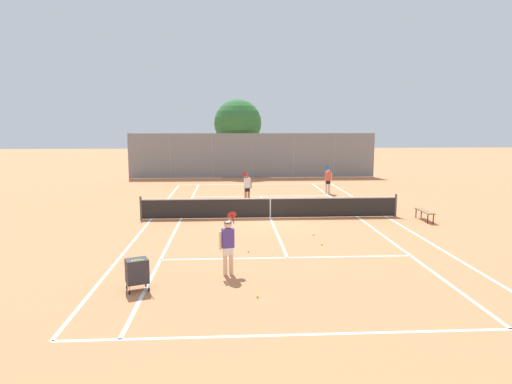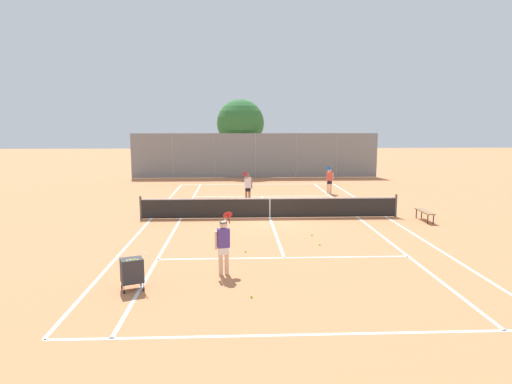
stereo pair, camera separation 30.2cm
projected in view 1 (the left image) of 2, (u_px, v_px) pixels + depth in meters
The scene contains 16 objects.
ground_plane at pixel (270, 218), 21.27m from camera, with size 120.00×120.00×0.00m, color #CC7A4C.
court_line_markings at pixel (270, 218), 21.27m from camera, with size 11.10×23.90×0.01m.
tennis_net at pixel (270, 207), 21.19m from camera, with size 12.00×0.10×1.07m.
ball_cart at pixel (137, 271), 11.96m from camera, with size 0.75×0.67×0.96m.
player_near_side at pixel (228, 244), 13.14m from camera, with size 0.53×0.84×1.77m.
player_far_left at pixel (247, 186), 25.29m from camera, with size 0.58×0.81×1.77m.
player_far_right at pixel (328, 179), 28.49m from camera, with size 0.60×0.78×1.77m.
loose_tennis_ball_0 at pixel (258, 296), 11.51m from camera, with size 0.07×0.07×0.07m, color #D1DB33.
loose_tennis_ball_1 at pixel (322, 244), 16.49m from camera, with size 0.07×0.07×0.07m, color #D1DB33.
loose_tennis_ball_2 at pixel (175, 216), 21.48m from camera, with size 0.07×0.07×0.07m, color #D1DB33.
loose_tennis_ball_3 at pixel (313, 235), 17.93m from camera, with size 0.07×0.07×0.07m, color #D1DB33.
loose_tennis_ball_4 at pixel (248, 251), 15.57m from camera, with size 0.07×0.07×0.07m, color #D1DB33.
loose_tennis_ball_5 at pixel (320, 188), 31.08m from camera, with size 0.07×0.07×0.07m, color #D1DB33.
courtside_bench at pixel (425, 212), 20.62m from camera, with size 0.36×1.50×0.47m.
back_fence at pixel (253, 156), 36.73m from camera, with size 19.90×0.08×3.60m.
tree_behind_left at pixel (237, 124), 38.54m from camera, with size 3.99×3.99×6.38m.
Camera 1 is at (-1.86, -20.78, 4.36)m, focal length 32.00 mm.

